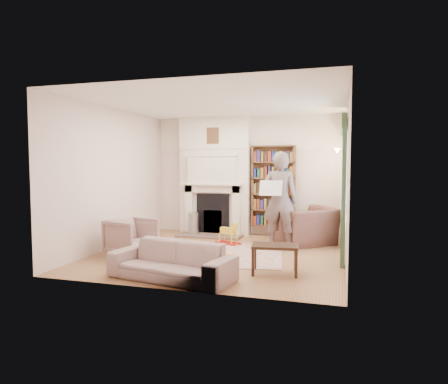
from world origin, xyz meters
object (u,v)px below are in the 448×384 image
(bookcase, at_px, (273,186))
(sofa, at_px, (172,261))
(armchair_left, at_px, (131,237))
(man_reading, at_px, (280,201))
(coffee_table, at_px, (275,259))
(armchair_reading, at_px, (305,226))
(paraffin_heater, at_px, (194,224))
(rocking_horse, at_px, (228,233))

(bookcase, bearing_deg, sofa, -102.27)
(armchair_left, bearing_deg, bookcase, -22.56)
(man_reading, bearing_deg, coffee_table, 97.23)
(armchair_reading, bearing_deg, man_reading, 13.43)
(bookcase, xyz_separation_m, paraffin_heater, (-1.79, -0.52, -0.90))
(armchair_left, bearing_deg, paraffin_heater, 6.01)
(bookcase, height_order, paraffin_heater, bookcase)
(bookcase, relative_size, armchair_reading, 1.55)
(rocking_horse, bearing_deg, paraffin_heater, 168.36)
(armchair_reading, xyz_separation_m, coffee_table, (-0.25, -2.43, -0.16))
(armchair_reading, bearing_deg, bookcase, -82.88)
(armchair_reading, distance_m, coffee_table, 2.45)
(armchair_left, relative_size, paraffin_heater, 1.38)
(sofa, height_order, coffee_table, sofa)
(man_reading, xyz_separation_m, coffee_table, (0.20, -1.83, -0.74))
(bookcase, relative_size, paraffin_heater, 3.36)
(bookcase, height_order, rocking_horse, bookcase)
(man_reading, relative_size, paraffin_heater, 3.51)
(paraffin_heater, height_order, rocking_horse, paraffin_heater)
(armchair_left, bearing_deg, armchair_reading, -40.46)
(sofa, bearing_deg, rocking_horse, 98.80)
(coffee_table, relative_size, rocking_horse, 1.30)
(bookcase, relative_size, armchair_left, 2.44)
(coffee_table, bearing_deg, rocking_horse, 116.40)
(man_reading, bearing_deg, sofa, 65.94)
(bookcase, distance_m, paraffin_heater, 2.07)
(coffee_table, bearing_deg, man_reading, 88.76)
(paraffin_heater, bearing_deg, bookcase, 16.37)
(armchair_left, xyz_separation_m, rocking_horse, (1.43, 1.47, -0.11))
(bookcase, distance_m, rocking_horse, 1.73)
(sofa, bearing_deg, armchair_left, 148.93)
(bookcase, bearing_deg, armchair_left, -128.77)
(bookcase, xyz_separation_m, coffee_table, (0.55, -3.18, -0.95))
(paraffin_heater, bearing_deg, man_reading, -21.17)
(rocking_horse, bearing_deg, coffee_table, -33.30)
(bookcase, distance_m, armchair_reading, 1.35)
(armchair_reading, bearing_deg, coffee_table, 44.32)
(rocking_horse, bearing_deg, sofa, -69.27)
(bookcase, distance_m, sofa, 4.11)
(man_reading, bearing_deg, paraffin_heater, -20.05)
(armchair_reading, distance_m, rocking_horse, 1.63)
(armchair_left, distance_m, rocking_horse, 2.06)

